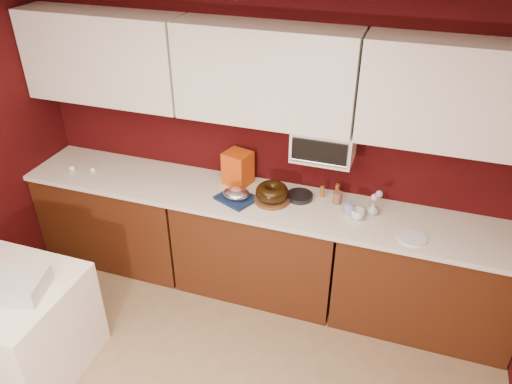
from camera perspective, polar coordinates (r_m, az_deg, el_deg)
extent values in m
cube|color=white|center=(1.66, -21.64, 12.00)|extent=(4.00, 4.50, 0.02)
cube|color=#360708|center=(4.00, 1.74, 5.76)|extent=(4.00, 0.02, 2.50)
cube|color=#461F0E|center=(4.70, -15.34, -2.76)|extent=(1.31, 0.58, 0.86)
cube|color=#461F0E|center=(4.19, 0.30, -6.18)|extent=(1.31, 0.58, 0.86)
cube|color=#461F0E|center=(4.07, 18.69, -9.55)|extent=(1.31, 0.58, 0.86)
cube|color=silver|center=(3.93, 0.32, -0.99)|extent=(4.00, 0.62, 0.04)
cube|color=white|center=(4.21, -17.05, 14.50)|extent=(1.31, 0.33, 0.70)
cube|color=white|center=(3.63, 1.11, 13.22)|extent=(1.31, 0.33, 0.70)
cube|color=white|center=(3.49, 22.79, 9.99)|extent=(1.31, 0.33, 0.70)
cube|color=white|center=(3.73, 7.76, 5.54)|extent=(0.45, 0.30, 0.25)
cube|color=black|center=(3.59, 7.23, 4.48)|extent=(0.40, 0.02, 0.18)
cylinder|color=silver|center=(3.61, 7.10, 3.32)|extent=(0.42, 0.02, 0.02)
cube|color=white|center=(4.01, -26.40, -13.40)|extent=(1.00, 0.80, 0.75)
cylinder|color=brown|center=(3.88, 1.83, -0.86)|extent=(0.35, 0.35, 0.03)
torus|color=black|center=(3.84, 1.84, -0.02)|extent=(0.34, 0.34, 0.10)
cube|color=#132347|center=(3.90, -2.25, -0.70)|extent=(0.36, 0.33, 0.02)
ellipsoid|color=white|center=(3.88, -2.26, -0.15)|extent=(0.23, 0.19, 0.08)
ellipsoid|color=#AA684D|center=(3.87, -2.27, 0.16)|extent=(0.11, 0.09, 0.06)
cube|color=#B3250B|center=(4.06, -2.09, 2.76)|extent=(0.24, 0.23, 0.28)
cylinder|color=black|center=(3.92, 5.00, -0.48)|extent=(0.26, 0.26, 0.04)
imported|color=white|center=(3.73, 11.55, -2.41)|extent=(0.11, 0.11, 0.10)
cylinder|color=navy|center=(3.78, 10.62, -1.78)|extent=(0.10, 0.10, 0.10)
imported|color=#A9ADBF|center=(3.80, 13.21, -1.78)|extent=(0.09, 0.09, 0.11)
sphere|color=pink|center=(3.75, 13.38, -0.59)|extent=(0.05, 0.05, 0.05)
sphere|color=#8097CD|center=(3.76, 13.91, -0.23)|extent=(0.05, 0.05, 0.05)
cylinder|color=white|center=(3.65, 17.41, -5.02)|extent=(0.22, 0.22, 0.01)
cylinder|color=#98541B|center=(3.94, 7.55, 0.03)|extent=(0.04, 0.04, 0.09)
cylinder|color=brown|center=(3.88, 9.27, -0.64)|extent=(0.09, 0.09, 0.10)
ellipsoid|color=white|center=(4.57, -20.29, 2.56)|extent=(0.07, 0.06, 0.05)
ellipsoid|color=white|center=(4.50, -18.17, 2.44)|extent=(0.06, 0.05, 0.04)
cube|color=silver|center=(3.59, -25.73, -9.58)|extent=(0.42, 0.37, 0.13)
cylinder|color=brown|center=(3.96, 9.26, 0.19)|extent=(0.04, 0.04, 0.11)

